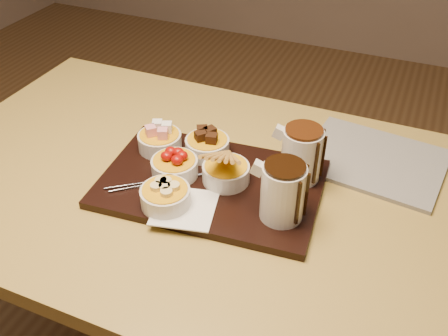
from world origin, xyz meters
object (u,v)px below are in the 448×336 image
at_px(dining_table, 185,208).
at_px(newspaper, 374,160).
at_px(serving_board, 211,184).
at_px(bowl_strawberries, 175,167).
at_px(pitcher_dark_chocolate, 283,193).
at_px(pitcher_milk_chocolate, 301,155).

xyz_separation_m(dining_table, newspaper, (0.38, 0.21, 0.10)).
distance_m(serving_board, bowl_strawberries, 0.08).
bearing_deg(pitcher_dark_chocolate, bowl_strawberries, 167.35).
bearing_deg(bowl_strawberries, pitcher_dark_chocolate, -7.78).
height_order(bowl_strawberries, pitcher_milk_chocolate, pitcher_milk_chocolate).
xyz_separation_m(bowl_strawberries, newspaper, (0.38, 0.24, -0.03)).
xyz_separation_m(pitcher_dark_chocolate, newspaper, (0.14, 0.27, -0.07)).
xyz_separation_m(pitcher_milk_chocolate, newspaper, (0.14, 0.14, -0.07)).
relative_size(bowl_strawberries, pitcher_milk_chocolate, 0.87).
bearing_deg(bowl_strawberries, serving_board, 8.45).
height_order(dining_table, serving_board, serving_board).
bearing_deg(pitcher_milk_chocolate, serving_board, -158.20).
relative_size(serving_board, pitcher_milk_chocolate, 3.98).
distance_m(bowl_strawberries, newspaper, 0.45).
xyz_separation_m(dining_table, pitcher_milk_chocolate, (0.24, 0.07, 0.17)).
bearing_deg(pitcher_dark_chocolate, dining_table, 161.56).
height_order(serving_board, bowl_strawberries, bowl_strawberries).
relative_size(bowl_strawberries, pitcher_dark_chocolate, 0.87).
relative_size(dining_table, pitcher_milk_chocolate, 10.38).
distance_m(dining_table, newspaper, 0.45).
height_order(dining_table, pitcher_milk_chocolate, pitcher_milk_chocolate).
bearing_deg(dining_table, pitcher_milk_chocolate, 16.47).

